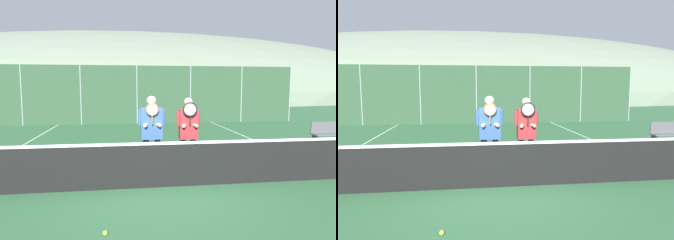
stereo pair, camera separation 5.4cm
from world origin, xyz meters
The scene contains 13 objects.
ground_plane centered at (0.00, 0.00, 0.00)m, with size 120.00×120.00×0.00m, color #2D5B38.
hill_distant centered at (0.00, 54.03, 0.00)m, with size 117.39×65.22×22.83m.
clubhouse_building centered at (1.55, 19.41, 1.67)m, with size 19.49×5.50×3.29m.
fence_back centered at (0.00, 10.84, 1.62)m, with size 18.38×0.06×3.24m.
tennis_net centered at (0.00, 0.00, 0.49)m, with size 11.54×0.09×1.06m.
court_line_right_sideline centered at (4.29, 3.00, 0.00)m, with size 0.05×16.00×0.01m, color white.
player_leftmost centered at (-0.07, 0.69, 1.11)m, with size 0.61×0.34×1.87m.
player_center_left centered at (0.78, 0.70, 1.07)m, with size 0.55×0.34×1.83m.
car_far_left centered at (-5.91, 13.85, 0.86)m, with size 4.33×1.98×1.67m.
car_left_of_center centered at (-1.22, 13.78, 0.96)m, with size 4.02×2.00×1.90m.
car_center centered at (3.36, 13.86, 0.94)m, with size 4.11×2.08×1.86m.
bench_courtside centered at (6.65, 3.48, 0.46)m, with size 1.71×0.36×0.85m.
tennis_ball_on_court centered at (-0.96, -1.90, 0.03)m, with size 0.07×0.07×0.07m.
Camera 1 is at (-0.65, -6.00, 2.09)m, focal length 32.00 mm.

